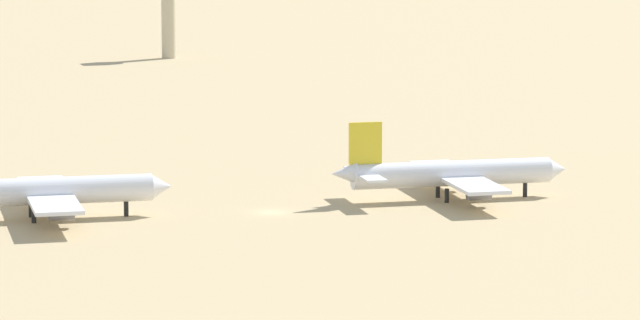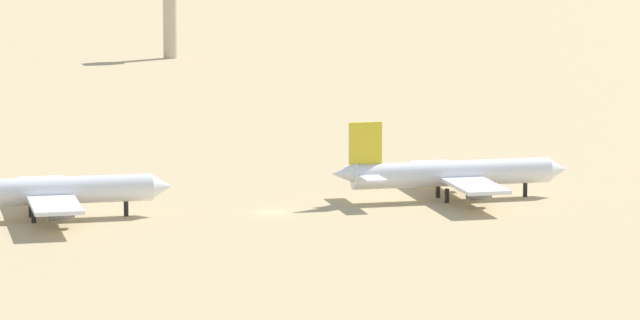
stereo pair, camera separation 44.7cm
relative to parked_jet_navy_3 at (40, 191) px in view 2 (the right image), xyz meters
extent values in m
plane|color=tan|center=(28.80, -3.53, -3.55)|extent=(4000.00, 4000.00, 0.00)
cylinder|color=white|center=(0.33, -0.02, 0.03)|extent=(27.44, 5.31, 3.41)
cone|color=white|center=(15.12, -1.06, 0.03)|extent=(2.78, 3.41, 3.24)
cube|color=white|center=(1.18, -0.08, -0.48)|extent=(7.69, 27.61, 0.48)
cylinder|color=slate|center=(2.47, 6.23, -1.67)|extent=(3.19, 2.08, 1.87)
cylinder|color=slate|center=(1.58, -6.52, -1.67)|extent=(3.19, 2.08, 1.87)
cylinder|color=black|center=(10.66, -0.75, -2.61)|extent=(0.60, 0.60, 1.87)
cylinder|color=black|center=(-0.81, 2.11, -2.61)|extent=(0.60, 0.60, 1.87)
cylinder|color=black|center=(-1.09, -1.97, -2.61)|extent=(0.60, 0.60, 1.87)
cylinder|color=white|center=(53.84, -1.61, -0.03)|extent=(26.95, 5.13, 3.35)
cone|color=white|center=(68.37, -2.58, -0.03)|extent=(2.72, 3.34, 3.18)
cone|color=white|center=(39.31, -0.63, 0.47)|extent=(3.53, 3.06, 2.85)
cube|color=yellow|center=(42.15, -0.82, 4.36)|extent=(4.37, 0.71, 5.44)
cube|color=white|center=(42.37, 2.52, 0.30)|extent=(3.05, 5.86, 0.30)
cube|color=white|center=(41.93, -4.17, 0.30)|extent=(3.05, 5.86, 0.30)
cube|color=white|center=(54.68, -1.66, -0.53)|extent=(7.47, 27.11, 0.47)
cylinder|color=slate|center=(55.93, 4.54, -1.71)|extent=(3.13, 2.04, 1.84)
cylinder|color=slate|center=(55.09, -7.98, -1.71)|extent=(3.13, 2.04, 1.84)
cylinder|color=black|center=(64.00, -2.29, -2.63)|extent=(0.59, 0.59, 1.84)
cylinder|color=black|center=(52.72, 0.48, -2.63)|extent=(0.59, 0.59, 1.84)
cylinder|color=black|center=(52.46, -3.53, -2.63)|extent=(0.59, 0.59, 1.84)
cylinder|color=#C6B793|center=(60.88, 195.46, 5.59)|extent=(3.20, 3.20, 18.28)
camera|label=1|loc=(-36.26, -232.53, 39.33)|focal=107.52mm
camera|label=2|loc=(-35.83, -232.66, 39.33)|focal=107.52mm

